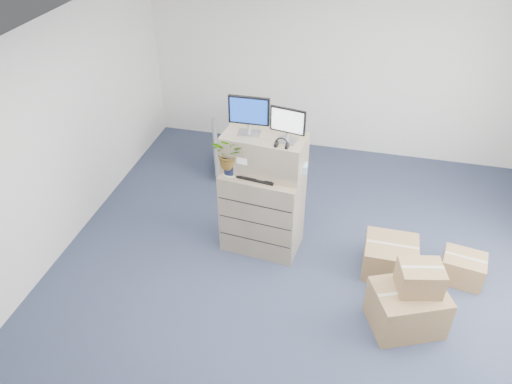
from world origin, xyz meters
TOP-DOWN VIEW (x-y plane):
  - ground at (0.00, 0.00)m, footprint 7.00×7.00m
  - wall_back at (0.00, 3.51)m, footprint 6.00×0.02m
  - filing_cabinet_lower at (-0.53, 0.77)m, footprint 1.01×0.68m
  - filing_cabinet_upper at (-0.53, 0.82)m, footprint 1.00×0.57m
  - monitor_left at (-0.71, 0.82)m, footprint 0.47×0.18m
  - monitor_right at (-0.25, 0.76)m, footprint 0.41×0.19m
  - headphones at (-0.29, 0.62)m, footprint 0.15×0.03m
  - keyboard at (-0.57, 0.65)m, footprint 0.48×0.26m
  - mouse at (-0.17, 0.61)m, footprint 0.11×0.08m
  - water_bottle at (-0.41, 0.81)m, footprint 0.07×0.07m
  - phone_dock at (-0.57, 0.78)m, footprint 0.07×0.06m
  - external_drive at (-0.20, 0.88)m, footprint 0.23×0.18m
  - tissue_box at (-0.14, 0.81)m, footprint 0.26×0.14m
  - potted_plant at (-0.90, 0.68)m, footprint 0.45×0.48m
  - office_chair at (-1.30, 2.47)m, footprint 1.04×1.00m
  - cardboard_boxes at (1.32, 0.22)m, footprint 1.44×1.52m

SIDE VIEW (x-z plane):
  - ground at x=0.00m, z-range 0.00..0.00m
  - cardboard_boxes at x=1.32m, z-range -0.14..0.68m
  - office_chair at x=-1.30m, z-range 0.00..0.84m
  - filing_cabinet_lower at x=-0.53m, z-range 0.00..1.12m
  - keyboard at x=-0.57m, z-range 1.12..1.14m
  - mouse at x=-0.17m, z-range 1.12..1.15m
  - external_drive at x=-0.20m, z-range 1.12..1.18m
  - phone_dock at x=-0.57m, z-range 1.09..1.23m
  - tissue_box at x=-0.14m, z-range 1.18..1.28m
  - water_bottle at x=-0.41m, z-range 1.12..1.37m
  - potted_plant at x=-0.90m, z-range 1.14..1.55m
  - filing_cabinet_upper at x=-0.53m, z-range 1.12..1.59m
  - wall_back at x=0.00m, z-range 0.00..2.80m
  - headphones at x=-0.29m, z-range 1.56..1.71m
  - monitor_right at x=-0.25m, z-range 1.62..2.02m
  - monitor_left at x=-0.71m, z-range 1.62..2.09m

